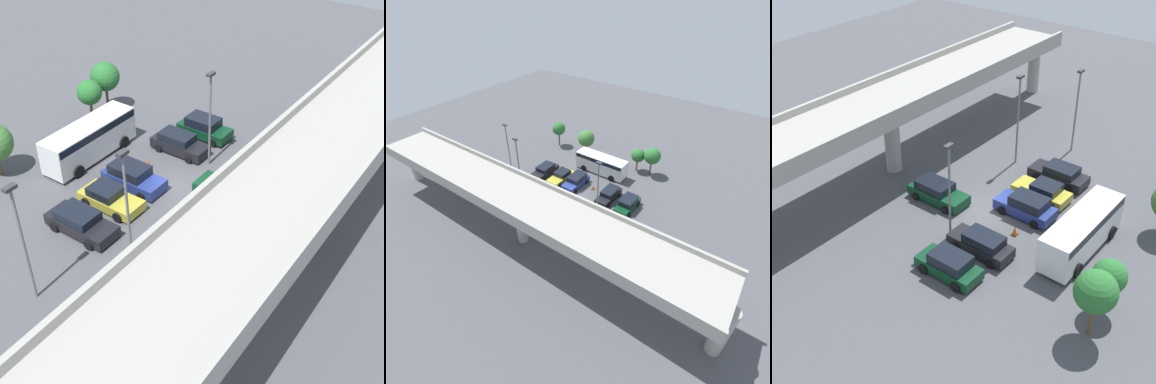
{
  "view_description": "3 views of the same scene",
  "coord_description": "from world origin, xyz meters",
  "views": [
    {
      "loc": [
        24.09,
        18.08,
        22.24
      ],
      "look_at": [
        0.41,
        1.63,
        0.76
      ],
      "focal_mm": 50.0,
      "sensor_mm": 36.0,
      "label": 1
    },
    {
      "loc": [
        -19.63,
        25.93,
        25.72
      ],
      "look_at": [
        -1.04,
        0.09,
        1.6
      ],
      "focal_mm": 28.0,
      "sensor_mm": 36.0,
      "label": 2
    },
    {
      "loc": [
        -26.85,
        -19.25,
        23.42
      ],
      "look_at": [
        -2.05,
        0.43,
        2.51
      ],
      "focal_mm": 50.0,
      "sensor_mm": 36.0,
      "label": 3
    }
  ],
  "objects": [
    {
      "name": "tree_front_centre",
      "position": [
        -3.92,
        -11.62,
        2.65
      ],
      "size": [
        2.08,
        2.08,
        3.71
      ],
      "color": "brown",
      "rests_on": "ground_plane"
    },
    {
      "name": "tree_front_left",
      "position": [
        -6.08,
        -11.79,
        3.19
      ],
      "size": [
        2.47,
        2.47,
        4.45
      ],
      "color": "brown",
      "rests_on": "ground_plane"
    },
    {
      "name": "lamp_post_mid_lot",
      "position": [
        12.39,
        -0.49,
        4.45
      ],
      "size": [
        0.7,
        0.35,
        7.53
      ],
      "color": "slate",
      "rests_on": "ground_plane"
    },
    {
      "name": "parked_car_1",
      "position": [
        -4.18,
        -2.76,
        0.75
      ],
      "size": [
        2.04,
        4.55,
        1.56
      ],
      "rotation": [
        0.0,
        0.0,
        1.57
      ],
      "color": "black",
      "rests_on": "ground_plane"
    },
    {
      "name": "parked_car_2",
      "position": [
        -1.21,
        3.7,
        0.76
      ],
      "size": [
        2.24,
        4.8,
        1.58
      ],
      "rotation": [
        0.0,
        0.0,
        -1.57
      ],
      "color": "#0C381E",
      "rests_on": "ground_plane"
    },
    {
      "name": "shuttle_bus",
      "position": [
        0.25,
        -7.82,
        1.69
      ],
      "size": [
        8.01,
        2.54,
        2.83
      ],
      "rotation": [
        0.0,
        0.0,
        3.14
      ],
      "color": "white",
      "rests_on": "ground_plane"
    },
    {
      "name": "parked_car_0",
      "position": [
        -7.22,
        -2.47,
        0.81
      ],
      "size": [
        2.14,
        4.33,
        1.68
      ],
      "rotation": [
        0.0,
        0.0,
        1.57
      ],
      "color": "#0C381E",
      "rests_on": "ground_plane"
    },
    {
      "name": "traffic_cone",
      "position": [
        -1.15,
        -3.44,
        0.33
      ],
      "size": [
        0.44,
        0.44,
        0.7
      ],
      "color": "black",
      "rests_on": "ground_plane"
    },
    {
      "name": "highway_overpass",
      "position": [
        0.0,
        9.59,
        5.9
      ],
      "size": [
        44.72,
        6.09,
        7.21
      ],
      "color": "#9E9B93",
      "rests_on": "ground_plane"
    },
    {
      "name": "parked_car_5",
      "position": [
        6.96,
        -2.32,
        0.73
      ],
      "size": [
        2.21,
        4.8,
        1.52
      ],
      "rotation": [
        0.0,
        0.0,
        1.57
      ],
      "color": "black",
      "rests_on": "ground_plane"
    },
    {
      "name": "parked_car_3",
      "position": [
        1.36,
        -2.76,
        0.8
      ],
      "size": [
        2.2,
        4.54,
        1.68
      ],
      "rotation": [
        0.0,
        0.0,
        1.57
      ],
      "color": "navy",
      "rests_on": "ground_plane"
    },
    {
      "name": "tree_front_right",
      "position": [
        5.71,
        -11.66,
        2.64
      ],
      "size": [
        2.78,
        2.78,
        4.04
      ],
      "color": "brown",
      "rests_on": "ground_plane"
    },
    {
      "name": "lamp_post_near_aisle",
      "position": [
        7.47,
        2.26,
        4.62
      ],
      "size": [
        0.7,
        0.35,
        7.88
      ],
      "color": "slate",
      "rests_on": "ground_plane"
    },
    {
      "name": "ground_plane",
      "position": [
        0.0,
        0.0,
        0.0
      ],
      "size": [
        93.06,
        93.06,
        0.0
      ],
      "primitive_type": "plane",
      "color": "#4C4C51"
    },
    {
      "name": "lamp_post_by_overpass",
      "position": [
        -4.08,
        0.06,
        4.33
      ],
      "size": [
        0.7,
        0.35,
        7.31
      ],
      "color": "slate",
      "rests_on": "ground_plane"
    },
    {
      "name": "tree_front_far_right",
      "position": [
        11.14,
        -11.13,
        3.12
      ],
      "size": [
        2.26,
        2.26,
        4.27
      ],
      "color": "brown",
      "rests_on": "ground_plane"
    },
    {
      "name": "parked_car_4",
      "position": [
        3.99,
        -2.56,
        0.69
      ],
      "size": [
        2.21,
        4.47,
        1.46
      ],
      "rotation": [
        0.0,
        0.0,
        1.57
      ],
      "color": "gold",
      "rests_on": "ground_plane"
    }
  ]
}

